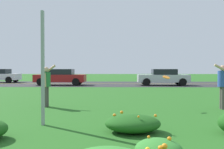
{
  "coord_description": "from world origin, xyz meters",
  "views": [
    {
      "loc": [
        -0.92,
        -1.16,
        1.48
      ],
      "look_at": [
        -1.14,
        7.16,
        1.3
      ],
      "focal_mm": 41.8,
      "sensor_mm": 36.0,
      "label": 1
    }
  ],
  "objects_px": {
    "frisbee_orange": "(166,77)",
    "car_red_center_right": "(61,77)",
    "person_thrower_green_shirt": "(46,83)",
    "car_silver_center_left": "(163,77)",
    "person_catcher_blue_shirt": "(222,83)",
    "sign_post_near_path": "(43,68)"
  },
  "relations": [
    {
      "from": "person_catcher_blue_shirt",
      "to": "car_red_center_right",
      "type": "height_order",
      "value": "person_catcher_blue_shirt"
    },
    {
      "from": "sign_post_near_path",
      "to": "frisbee_orange",
      "type": "bearing_deg",
      "value": 36.65
    },
    {
      "from": "person_catcher_blue_shirt",
      "to": "frisbee_orange",
      "type": "distance_m",
      "value": 2.07
    },
    {
      "from": "car_silver_center_left",
      "to": "car_red_center_right",
      "type": "height_order",
      "value": "same"
    },
    {
      "from": "person_catcher_blue_shirt",
      "to": "car_silver_center_left",
      "type": "distance_m",
      "value": 13.78
    },
    {
      "from": "sign_post_near_path",
      "to": "frisbee_orange",
      "type": "distance_m",
      "value": 4.66
    },
    {
      "from": "car_silver_center_left",
      "to": "car_red_center_right",
      "type": "bearing_deg",
      "value": 180.0
    },
    {
      "from": "person_catcher_blue_shirt",
      "to": "car_silver_center_left",
      "type": "xyz_separation_m",
      "value": [
        0.17,
        13.78,
        -0.23
      ]
    },
    {
      "from": "car_red_center_right",
      "to": "person_thrower_green_shirt",
      "type": "bearing_deg",
      "value": -79.61
    },
    {
      "from": "person_thrower_green_shirt",
      "to": "frisbee_orange",
      "type": "xyz_separation_m",
      "value": [
        4.55,
        -0.46,
        0.24
      ]
    },
    {
      "from": "person_thrower_green_shirt",
      "to": "car_silver_center_left",
      "type": "distance_m",
      "value": 15.01
    },
    {
      "from": "person_thrower_green_shirt",
      "to": "car_red_center_right",
      "type": "height_order",
      "value": "person_thrower_green_shirt"
    },
    {
      "from": "person_thrower_green_shirt",
      "to": "person_catcher_blue_shirt",
      "type": "xyz_separation_m",
      "value": [
        6.61,
        -0.39,
        0.04
      ]
    },
    {
      "from": "frisbee_orange",
      "to": "car_red_center_right",
      "type": "height_order",
      "value": "car_red_center_right"
    },
    {
      "from": "person_thrower_green_shirt",
      "to": "car_silver_center_left",
      "type": "xyz_separation_m",
      "value": [
        6.78,
        13.39,
        -0.19
      ]
    },
    {
      "from": "sign_post_near_path",
      "to": "car_silver_center_left",
      "type": "height_order",
      "value": "sign_post_near_path"
    },
    {
      "from": "person_catcher_blue_shirt",
      "to": "person_thrower_green_shirt",
      "type": "bearing_deg",
      "value": 176.62
    },
    {
      "from": "sign_post_near_path",
      "to": "car_silver_center_left",
      "type": "distance_m",
      "value": 17.67
    },
    {
      "from": "person_thrower_green_shirt",
      "to": "car_silver_center_left",
      "type": "bearing_deg",
      "value": 63.15
    },
    {
      "from": "person_catcher_blue_shirt",
      "to": "car_red_center_right",
      "type": "relative_size",
      "value": 0.37
    },
    {
      "from": "sign_post_near_path",
      "to": "car_red_center_right",
      "type": "distance_m",
      "value": 16.96
    },
    {
      "from": "person_catcher_blue_shirt",
      "to": "car_silver_center_left",
      "type": "height_order",
      "value": "person_catcher_blue_shirt"
    }
  ]
}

